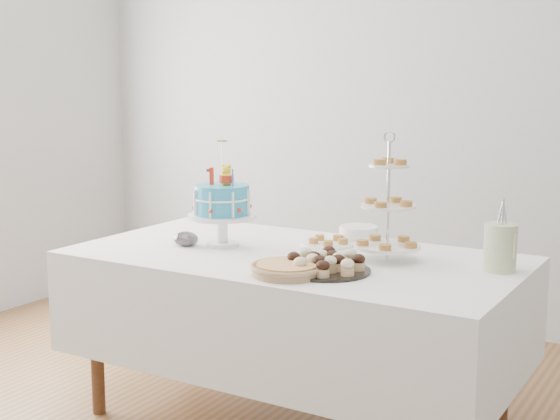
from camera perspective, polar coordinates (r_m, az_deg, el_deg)
The scene contains 11 objects.
walls at distance 3.03m, azimuth -1.76°, elevation 6.43°, with size 5.04×4.04×2.70m.
table at distance 3.42m, azimuth 1.04°, elevation -6.97°, with size 1.92×1.02×0.77m.
birthday_cake at distance 3.51m, azimuth -4.24°, elevation -0.58°, with size 0.31×0.31×0.48m.
cupcake_tray at distance 3.05m, azimuth 3.38°, elevation -3.83°, with size 0.35×0.35×0.08m.
pie at distance 3.00m, azimuth 0.56°, elevation -4.30°, with size 0.29×0.29×0.05m.
tiered_stand at distance 3.24m, azimuth 7.91°, elevation 0.23°, with size 0.28×0.28×0.54m.
plate_stack at distance 3.65m, azimuth 5.75°, elevation -1.72°, with size 0.18×0.18×0.07m.
pastry_plate at distance 3.55m, azimuth 3.55°, elevation -2.34°, with size 0.24×0.24×0.04m.
jam_bowl_a at distance 3.55m, azimuth -6.81°, elevation -2.16°, with size 0.10×0.10×0.06m.
jam_bowl_b at distance 3.56m, azimuth -6.92°, elevation -2.11°, with size 0.11×0.11×0.06m.
utensil_pitcher at distance 3.17m, azimuth 15.82°, elevation -2.51°, with size 0.13×0.13×0.29m.
Camera 1 is at (1.63, -2.55, 1.51)m, focal length 50.00 mm.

